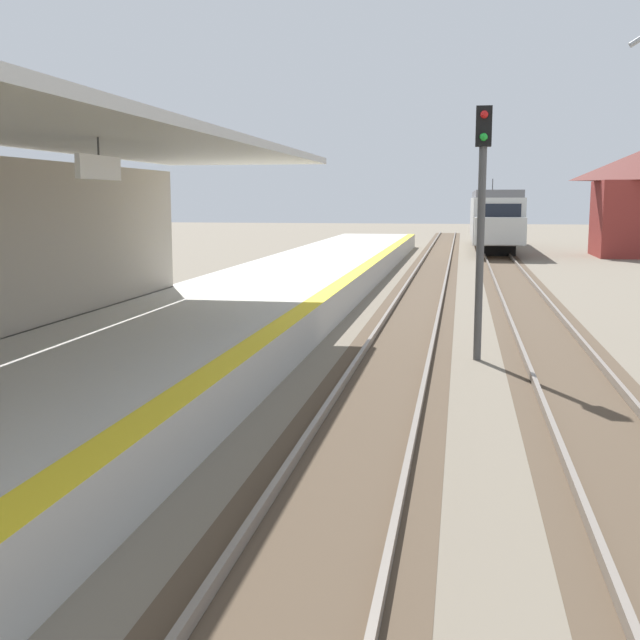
% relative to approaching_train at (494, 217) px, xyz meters
% --- Properties ---
extents(station_platform, '(5.00, 80.00, 0.91)m').
position_rel_approaching_train_xyz_m(station_platform, '(-7.80, -38.38, -1.73)').
color(station_platform, '#B7B5AD').
rests_on(station_platform, ground).
extents(track_pair_nearest_platform, '(2.34, 120.00, 0.16)m').
position_rel_approaching_train_xyz_m(track_pair_nearest_platform, '(-3.40, -34.38, -2.13)').
color(track_pair_nearest_platform, '#4C3D2D').
rests_on(track_pair_nearest_platform, ground).
extents(track_pair_middle, '(2.34, 120.00, 0.16)m').
position_rel_approaching_train_xyz_m(track_pair_middle, '(-0.00, -34.38, -2.13)').
color(track_pair_middle, '#4C3D2D').
rests_on(track_pair_middle, ground).
extents(approaching_train, '(2.93, 19.60, 4.76)m').
position_rel_approaching_train_xyz_m(approaching_train, '(0.00, 0.00, 0.00)').
color(approaching_train, silver).
rests_on(approaching_train, ground).
extents(rail_signal_post, '(0.32, 0.34, 5.20)m').
position_rel_approaching_train_xyz_m(rail_signal_post, '(-1.71, -38.12, 1.02)').
color(rail_signal_post, '#4C4C4C').
rests_on(rail_signal_post, ground).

